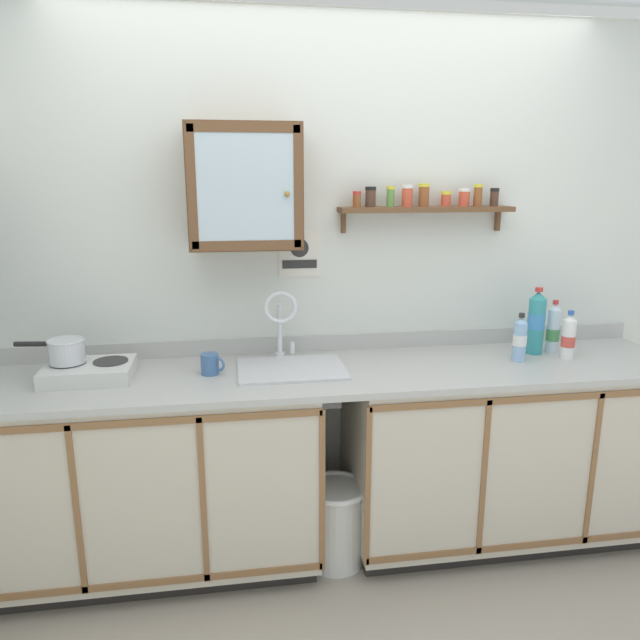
{
  "coord_description": "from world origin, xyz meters",
  "views": [
    {
      "loc": [
        -0.49,
        -2.23,
        1.77
      ],
      "look_at": [
        -0.08,
        0.41,
        1.12
      ],
      "focal_mm": 33.18,
      "sensor_mm": 36.0,
      "label": 1
    }
  ],
  "objects_px": {
    "warning_sign": "(299,254)",
    "trash_bin": "(336,522)",
    "bottle_opaque_white_1": "(569,337)",
    "bottle_detergent_teal_0": "(536,322)",
    "sink": "(290,373)",
    "bottle_water_blue_2": "(520,339)",
    "mug": "(211,364)",
    "bottle_water_clear_3": "(553,329)",
    "hot_plate_stove": "(89,371)",
    "wall_cabinet": "(245,187)",
    "saucepan": "(66,350)"
  },
  "relations": [
    {
      "from": "wall_cabinet",
      "to": "bottle_water_clear_3",
      "type": "bearing_deg",
      "value": -2.54
    },
    {
      "from": "bottle_detergent_teal_0",
      "to": "bottle_water_blue_2",
      "type": "distance_m",
      "value": 0.18
    },
    {
      "from": "bottle_opaque_white_1",
      "to": "trash_bin",
      "type": "bearing_deg",
      "value": -174.57
    },
    {
      "from": "sink",
      "to": "bottle_water_blue_2",
      "type": "bearing_deg",
      "value": -2.47
    },
    {
      "from": "warning_sign",
      "to": "trash_bin",
      "type": "relative_size",
      "value": 0.57
    },
    {
      "from": "saucepan",
      "to": "bottle_detergent_teal_0",
      "type": "height_order",
      "value": "bottle_detergent_teal_0"
    },
    {
      "from": "hot_plate_stove",
      "to": "bottle_detergent_teal_0",
      "type": "height_order",
      "value": "bottle_detergent_teal_0"
    },
    {
      "from": "saucepan",
      "to": "wall_cabinet",
      "type": "relative_size",
      "value": 0.55
    },
    {
      "from": "bottle_detergent_teal_0",
      "to": "warning_sign",
      "type": "relative_size",
      "value": 1.48
    },
    {
      "from": "bottle_detergent_teal_0",
      "to": "wall_cabinet",
      "type": "relative_size",
      "value": 0.61
    },
    {
      "from": "bottle_water_blue_2",
      "to": "wall_cabinet",
      "type": "xyz_separation_m",
      "value": [
        -1.26,
        0.18,
        0.7
      ]
    },
    {
      "from": "hot_plate_stove",
      "to": "sink",
      "type": "bearing_deg",
      "value": 0.21
    },
    {
      "from": "bottle_water_clear_3",
      "to": "wall_cabinet",
      "type": "xyz_separation_m",
      "value": [
        -1.5,
        0.07,
        0.69
      ]
    },
    {
      "from": "saucepan",
      "to": "hot_plate_stove",
      "type": "bearing_deg",
      "value": -12.79
    },
    {
      "from": "mug",
      "to": "bottle_detergent_teal_0",
      "type": "bearing_deg",
      "value": 2.84
    },
    {
      "from": "hot_plate_stove",
      "to": "trash_bin",
      "type": "height_order",
      "value": "hot_plate_stove"
    },
    {
      "from": "saucepan",
      "to": "warning_sign",
      "type": "distance_m",
      "value": 1.13
    },
    {
      "from": "saucepan",
      "to": "mug",
      "type": "height_order",
      "value": "saucepan"
    },
    {
      "from": "hot_plate_stove",
      "to": "trash_bin",
      "type": "xyz_separation_m",
      "value": [
        1.06,
        -0.15,
        -0.74
      ]
    },
    {
      "from": "warning_sign",
      "to": "trash_bin",
      "type": "height_order",
      "value": "warning_sign"
    },
    {
      "from": "saucepan",
      "to": "bottle_water_clear_3",
      "type": "relative_size",
      "value": 1.13
    },
    {
      "from": "warning_sign",
      "to": "bottle_water_clear_3",
      "type": "bearing_deg",
      "value": -9.09
    },
    {
      "from": "saucepan",
      "to": "bottle_water_blue_2",
      "type": "bearing_deg",
      "value": -1.81
    },
    {
      "from": "bottle_opaque_white_1",
      "to": "bottle_water_blue_2",
      "type": "xyz_separation_m",
      "value": [
        -0.25,
        -0.01,
        0.0
      ]
    },
    {
      "from": "bottle_detergent_teal_0",
      "to": "sink",
      "type": "bearing_deg",
      "value": -177.33
    },
    {
      "from": "hot_plate_stove",
      "to": "bottle_opaque_white_1",
      "type": "bearing_deg",
      "value": -0.96
    },
    {
      "from": "hot_plate_stove",
      "to": "saucepan",
      "type": "distance_m",
      "value": 0.13
    },
    {
      "from": "warning_sign",
      "to": "trash_bin",
      "type": "xyz_separation_m",
      "value": [
        0.11,
        -0.42,
        -1.2
      ]
    },
    {
      "from": "trash_bin",
      "to": "hot_plate_stove",
      "type": "bearing_deg",
      "value": 172.17
    },
    {
      "from": "bottle_water_blue_2",
      "to": "wall_cabinet",
      "type": "distance_m",
      "value": 1.46
    },
    {
      "from": "hot_plate_stove",
      "to": "bottle_opaque_white_1",
      "type": "height_order",
      "value": "bottle_opaque_white_1"
    },
    {
      "from": "bottle_opaque_white_1",
      "to": "mug",
      "type": "height_order",
      "value": "bottle_opaque_white_1"
    },
    {
      "from": "mug",
      "to": "wall_cabinet",
      "type": "distance_m",
      "value": 0.8
    },
    {
      "from": "bottle_water_blue_2",
      "to": "bottle_opaque_white_1",
      "type": "bearing_deg",
      "value": 1.49
    },
    {
      "from": "bottle_water_clear_3",
      "to": "trash_bin",
      "type": "distance_m",
      "value": 1.42
    },
    {
      "from": "hot_plate_stove",
      "to": "bottle_water_clear_3",
      "type": "xyz_separation_m",
      "value": [
        2.19,
        0.07,
        0.08
      ]
    },
    {
      "from": "bottle_water_blue_2",
      "to": "mug",
      "type": "height_order",
      "value": "bottle_water_blue_2"
    },
    {
      "from": "bottle_detergent_teal_0",
      "to": "wall_cabinet",
      "type": "distance_m",
      "value": 1.54
    },
    {
      "from": "sink",
      "to": "wall_cabinet",
      "type": "height_order",
      "value": "wall_cabinet"
    },
    {
      "from": "bottle_detergent_teal_0",
      "to": "bottle_water_clear_3",
      "type": "distance_m",
      "value": 0.11
    },
    {
      "from": "sink",
      "to": "saucepan",
      "type": "height_order",
      "value": "sink"
    },
    {
      "from": "sink",
      "to": "hot_plate_stove",
      "type": "height_order",
      "value": "sink"
    },
    {
      "from": "bottle_detergent_teal_0",
      "to": "warning_sign",
      "type": "xyz_separation_m",
      "value": [
        -1.14,
        0.21,
        0.33
      ]
    },
    {
      "from": "bottle_water_clear_3",
      "to": "mug",
      "type": "relative_size",
      "value": 2.43
    },
    {
      "from": "sink",
      "to": "saucepan",
      "type": "xyz_separation_m",
      "value": [
        -0.97,
        0.02,
        0.15
      ]
    },
    {
      "from": "mug",
      "to": "bottle_water_clear_3",
      "type": "bearing_deg",
      "value": 3.11
    },
    {
      "from": "bottle_water_clear_3",
      "to": "warning_sign",
      "type": "height_order",
      "value": "warning_sign"
    },
    {
      "from": "bottle_water_blue_2",
      "to": "bottle_water_clear_3",
      "type": "distance_m",
      "value": 0.26
    },
    {
      "from": "bottle_opaque_white_1",
      "to": "trash_bin",
      "type": "distance_m",
      "value": 1.41
    },
    {
      "from": "mug",
      "to": "warning_sign",
      "type": "relative_size",
      "value": 0.48
    }
  ]
}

